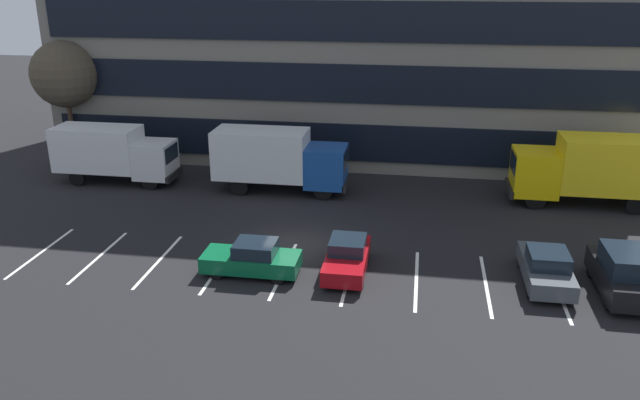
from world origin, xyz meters
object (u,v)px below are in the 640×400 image
at_px(box_truck_yellow_all, 593,167).
at_px(sedan_charcoal, 546,268).
at_px(bare_tree, 64,74).
at_px(sedan_maroon, 347,257).
at_px(box_truck_blue, 278,157).
at_px(suv_black, 623,273).
at_px(sedan_forest, 252,259).
at_px(box_truck_white, 113,152).

xyz_separation_m(box_truck_yellow_all, sedan_charcoal, (-3.85, -9.90, -1.40)).
bearing_deg(bare_tree, sedan_maroon, -33.92).
distance_m(box_truck_blue, suv_black, 18.84).
xyz_separation_m(sedan_charcoal, sedan_forest, (-11.96, -1.03, -0.02)).
distance_m(sedan_maroon, sedan_forest, 3.98).
distance_m(box_truck_blue, sedan_maroon, 11.00).
bearing_deg(box_truck_blue, sedan_charcoal, -35.54).
relative_size(box_truck_yellow_all, sedan_maroon, 2.01).
distance_m(sedan_charcoal, suv_black, 2.83).
bearing_deg(sedan_charcoal, bare_tree, 154.84).
height_order(sedan_maroon, suv_black, suv_black).
xyz_separation_m(suv_black, sedan_forest, (-14.73, -0.53, -0.24)).
relative_size(sedan_maroon, sedan_forest, 0.99).
bearing_deg(suv_black, box_truck_blue, 148.14).
xyz_separation_m(box_truck_blue, box_truck_yellow_all, (17.05, 0.47, 0.11)).
bearing_deg(sedan_charcoal, sedan_maroon, -178.55).
bearing_deg(bare_tree, box_truck_blue, -13.89).
bearing_deg(box_truck_yellow_all, box_truck_white, -179.08).
bearing_deg(box_truck_blue, suv_black, -31.86).
height_order(box_truck_blue, suv_black, box_truck_blue).
bearing_deg(box_truck_blue, sedan_forest, -83.23).
bearing_deg(box_truck_yellow_all, suv_black, -95.92).
height_order(box_truck_white, sedan_charcoal, box_truck_white).
bearing_deg(box_truck_white, sedan_charcoal, -22.19).
distance_m(suv_black, bare_tree, 33.73).
bearing_deg(bare_tree, sedan_forest, -41.68).
bearing_deg(suv_black, bare_tree, 156.09).
xyz_separation_m(box_truck_blue, suv_black, (15.98, -9.93, -1.06)).
bearing_deg(box_truck_yellow_all, sedan_forest, -145.35).
xyz_separation_m(box_truck_blue, box_truck_white, (-10.00, 0.03, -0.12)).
bearing_deg(sedan_charcoal, box_truck_blue, 144.46).
bearing_deg(sedan_maroon, sedan_forest, -168.06).
xyz_separation_m(sedan_charcoal, suv_black, (2.77, -0.50, 0.22)).
relative_size(suv_black, sedan_forest, 1.05).
distance_m(box_truck_yellow_all, sedan_maroon, 15.69).
relative_size(box_truck_white, sedan_charcoal, 1.72).
distance_m(box_truck_yellow_all, suv_black, 10.52).
relative_size(box_truck_blue, box_truck_white, 1.06).
relative_size(box_truck_white, sedan_forest, 1.77).
height_order(sedan_charcoal, bare_tree, bare_tree).
xyz_separation_m(box_truck_yellow_all, bare_tree, (-31.60, 3.13, 3.64)).
relative_size(box_truck_yellow_all, box_truck_white, 1.12).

